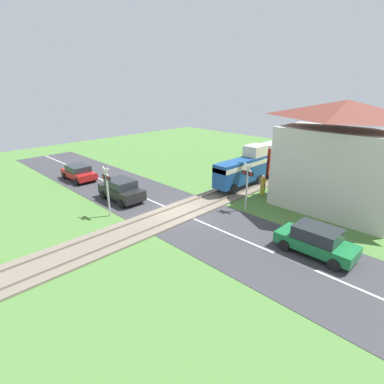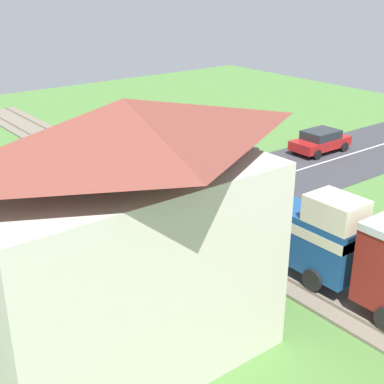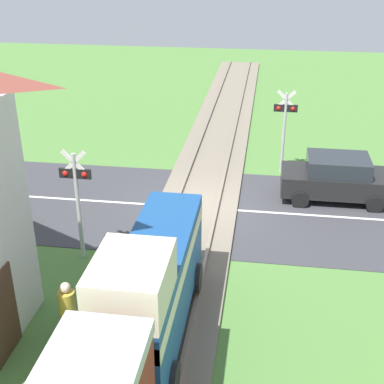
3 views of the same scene
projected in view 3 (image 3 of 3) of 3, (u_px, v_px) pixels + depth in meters
The scene contains 7 objects.
ground_plane at pixel (197, 208), 18.62m from camera, with size 60.00×60.00×0.00m, color #4C7A38.
road_surface at pixel (197, 208), 18.61m from camera, with size 48.00×6.40×0.02m.
track_bed at pixel (197, 206), 18.59m from camera, with size 2.80×48.00×0.24m.
car_near_crossing at pixel (337, 178), 18.92m from camera, with size 3.87×1.92×1.62m.
crossing_signal_west_approach at pixel (285, 121), 20.52m from camera, with size 0.90×0.18×3.37m.
crossing_signal_east_approach at pixel (77, 191), 14.87m from camera, with size 0.90×0.18×3.37m.
pedestrian_by_station at pixel (68, 314), 12.23m from camera, with size 0.39×0.39×1.58m.
Camera 3 is at (-2.21, 16.43, 8.50)m, focal length 50.00 mm.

